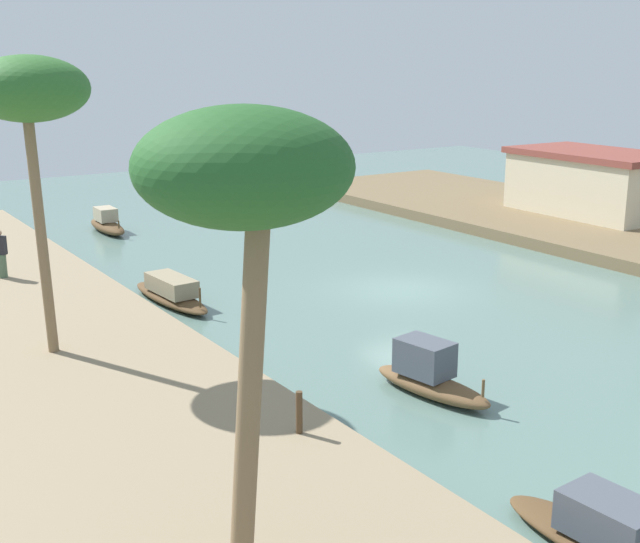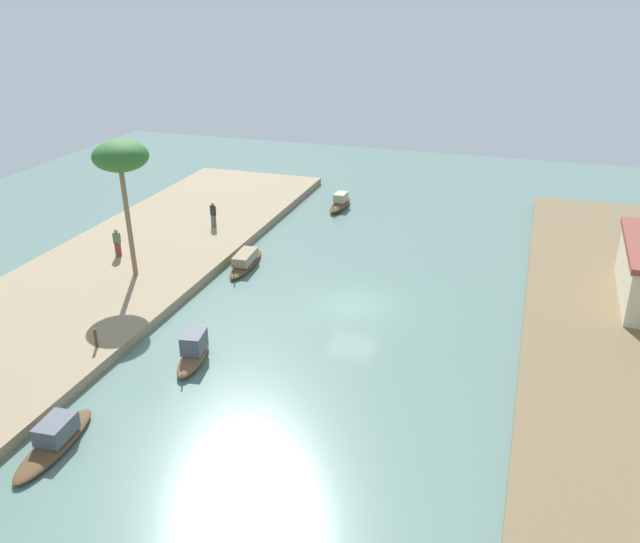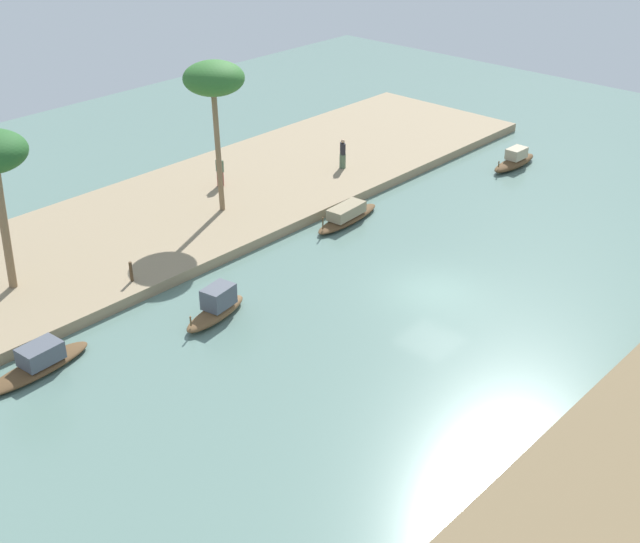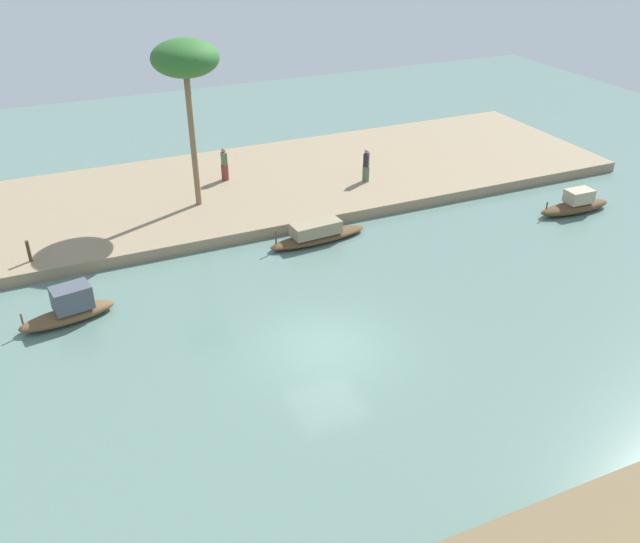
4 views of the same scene
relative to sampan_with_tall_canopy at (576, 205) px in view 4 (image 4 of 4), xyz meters
The scene contains 9 objects.
river_water 16.34m from the sampan_with_tall_canopy, 18.68° to the left, with size 70.56×70.56×0.00m, color slate.
riverbank_left 17.79m from the sampan_with_tall_canopy, 29.56° to the right, with size 42.55×10.79×0.51m, color #937F60.
sampan_with_tall_canopy is the anchor object (origin of this frame).
sampan_downstream_large 23.17m from the sampan_with_tall_canopy, ahead, with size 3.52×1.53×1.35m.
sampan_with_red_awning 12.72m from the sampan_with_tall_canopy, ahead, with size 4.68×1.40×0.98m.
person_on_near_bank 17.34m from the sampan_with_tall_canopy, 33.83° to the right, with size 0.37×0.40×1.69m.
person_by_mooring 10.29m from the sampan_with_tall_canopy, 39.54° to the right, with size 0.50×0.50×1.70m.
mooring_post 24.56m from the sampan_with_tall_canopy, 10.29° to the right, with size 0.14×0.14×0.91m, color #4C3823.
palm_tree_left_near 19.21m from the sampan_with_tall_canopy, 23.83° to the right, with size 2.95×2.95×7.56m.
Camera 4 is at (7.98, 17.26, 13.65)m, focal length 38.54 mm.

